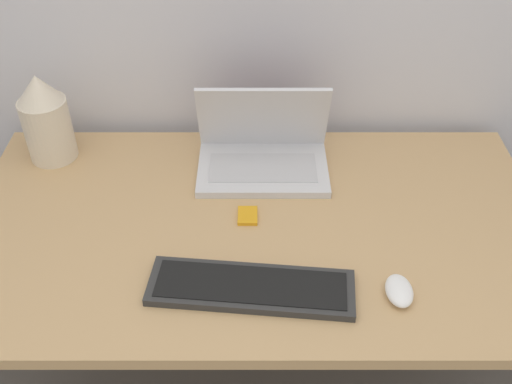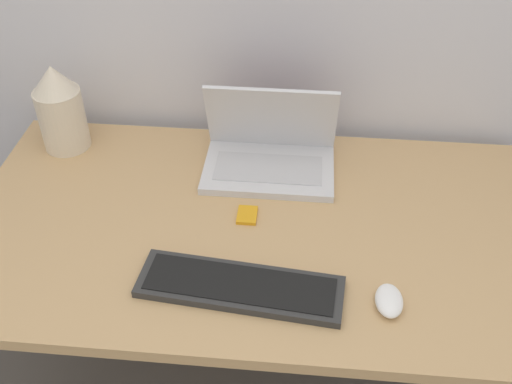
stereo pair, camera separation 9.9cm
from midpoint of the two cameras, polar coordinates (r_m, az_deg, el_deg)
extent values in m
cube|color=tan|center=(1.44, -2.11, -3.43)|extent=(1.40, 0.77, 0.03)
cylinder|color=tan|center=(2.05, -19.96, -4.15)|extent=(0.05, 0.05, 0.68)
cylinder|color=tan|center=(2.01, 17.11, -4.22)|extent=(0.05, 0.05, 0.68)
cube|color=silver|center=(1.58, -1.28, 2.20)|extent=(0.34, 0.22, 0.02)
cube|color=#B7B7BC|center=(1.56, -1.29, 2.28)|extent=(0.28, 0.12, 0.00)
cube|color=silver|center=(1.57, -1.29, 7.05)|extent=(0.34, 0.09, 0.21)
cube|color=black|center=(1.58, -1.29, 7.36)|extent=(0.30, 0.07, 0.18)
cube|color=#2D2D2D|center=(1.27, -2.89, -9.17)|extent=(0.44, 0.17, 0.02)
cube|color=black|center=(1.27, -2.91, -8.87)|extent=(0.41, 0.14, 0.00)
ellipsoid|color=white|center=(1.28, 11.16, -9.28)|extent=(0.06, 0.09, 0.03)
cylinder|color=beige|center=(1.70, -20.89, 5.54)|extent=(0.13, 0.13, 0.17)
cone|color=beige|center=(1.64, -21.87, 9.08)|extent=(0.12, 0.12, 0.07)
cube|color=orange|center=(1.44, -2.92, -2.33)|extent=(0.05, 0.06, 0.01)
camera|label=1|loc=(0.05, -92.08, -1.71)|focal=42.00mm
camera|label=2|loc=(0.05, 87.92, 1.71)|focal=42.00mm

